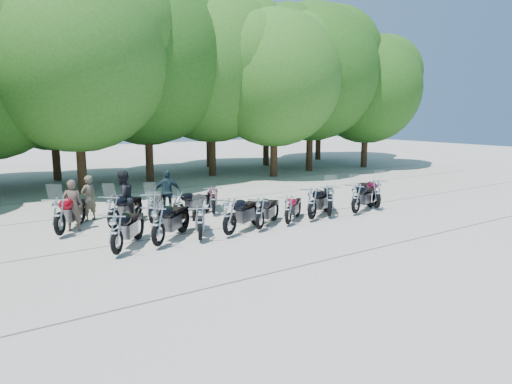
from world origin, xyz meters
TOP-DOWN VIEW (x-y plane):
  - ground at (0.00, 0.00)m, footprint 90.00×90.00m
  - tree_3 at (-3.57, 11.24)m, footprint 8.70×8.70m
  - tree_4 at (0.54, 13.09)m, footprint 9.13×9.13m
  - tree_5 at (4.61, 13.20)m, footprint 9.04×9.04m
  - tree_6 at (7.55, 10.82)m, footprint 8.00×8.00m
  - tree_7 at (11.20, 11.78)m, footprint 8.79×8.79m
  - tree_8 at (15.83, 11.20)m, footprint 7.53×7.53m
  - tree_11 at (-3.76, 16.43)m, footprint 7.56×7.56m
  - tree_12 at (1.80, 16.47)m, footprint 7.88×7.88m
  - tree_13 at (6.69, 17.47)m, footprint 8.31×8.31m
  - tree_14 at (10.68, 16.09)m, footprint 8.02×8.02m
  - tree_15 at (16.61, 17.02)m, footprint 9.67×9.67m
  - motorcycle_0 at (-5.27, 0.34)m, footprint 2.07×2.37m
  - motorcycle_1 at (-4.05, 0.45)m, footprint 2.37×2.29m
  - motorcycle_2 at (-2.77, 0.37)m, footprint 1.60×2.29m
  - motorcycle_3 at (-1.76, 0.35)m, footprint 2.54×1.82m
  - motorcycle_4 at (-0.57, 0.42)m, footprint 2.19×1.89m
  - motorcycle_5 at (0.65, 0.49)m, footprint 2.02×1.81m
  - motorcycle_6 at (1.78, 0.55)m, footprint 2.46×1.83m
  - motorcycle_7 at (2.65, 0.59)m, footprint 2.11×2.34m
  - motorcycle_8 at (3.82, 0.40)m, footprint 2.47×1.59m
  - motorcycle_9 at (5.20, 0.61)m, footprint 1.78×2.49m
  - motorcycle_10 at (-6.15, 3.25)m, footprint 2.00×2.59m
  - motorcycle_11 at (-4.51, 3.18)m, footprint 2.18×2.22m
  - motorcycle_12 at (-3.18, 3.20)m, footprint 1.75×2.30m
  - motorcycle_13 at (-2.14, 3.34)m, footprint 2.20×1.42m
  - motorcycle_14 at (-0.71, 3.31)m, footprint 1.67×2.30m
  - rider_0 at (-5.60, 3.91)m, footprint 0.73×0.62m
  - rider_1 at (-3.95, 3.90)m, footprint 1.12×1.02m
  - rider_2 at (-2.00, 4.59)m, footprint 1.08×0.75m
  - rider_3 at (-4.79, 5.13)m, footprint 0.71×0.60m

SIDE VIEW (x-z plane):
  - ground at x=0.00m, z-range 0.00..0.00m
  - motorcycle_5 at x=0.65m, z-range 0.00..1.18m
  - motorcycle_13 at x=-2.14m, z-range 0.00..1.20m
  - motorcycle_2 at x=-2.77m, z-range 0.00..1.26m
  - motorcycle_4 at x=-0.57m, z-range 0.00..1.26m
  - motorcycle_14 at x=-0.71m, z-range 0.00..1.27m
  - motorcycle_12 at x=-3.18m, z-range 0.00..1.28m
  - motorcycle_8 at x=3.82m, z-range 0.00..1.34m
  - motorcycle_11 at x=-4.51m, z-range 0.00..1.35m
  - motorcycle_6 at x=1.78m, z-range 0.00..1.36m
  - motorcycle_9 at x=5.20m, z-range 0.00..1.37m
  - motorcycle_7 at x=2.65m, z-range 0.00..1.37m
  - motorcycle_0 at x=-5.27m, z-range 0.00..1.37m
  - motorcycle_3 at x=-1.76m, z-range 0.00..1.40m
  - motorcycle_1 at x=-4.05m, z-range 0.00..1.43m
  - motorcycle_10 at x=-6.15m, z-range 0.00..1.45m
  - rider_3 at x=-4.79m, z-range 0.00..1.64m
  - rider_2 at x=-2.00m, z-range 0.00..1.70m
  - rider_0 at x=-5.60m, z-range 0.00..1.71m
  - rider_1 at x=-3.95m, z-range 0.00..1.88m
  - tree_8 at x=15.83m, z-range 0.85..10.10m
  - tree_11 at x=-3.76m, z-range 0.85..10.14m
  - tree_12 at x=1.80m, z-range 0.89..10.56m
  - tree_6 at x=7.55m, z-range 0.90..10.72m
  - tree_14 at x=10.68m, z-range 0.91..10.75m
  - tree_13 at x=6.69m, z-range 0.94..11.14m
  - tree_3 at x=-3.57m, z-range 0.98..11.66m
  - tree_7 at x=11.20m, z-range 0.99..11.79m
  - tree_5 at x=4.61m, z-range 1.02..12.12m
  - tree_4 at x=0.54m, z-range 1.03..12.24m
  - tree_15 at x=16.61m, z-range 1.09..12.96m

